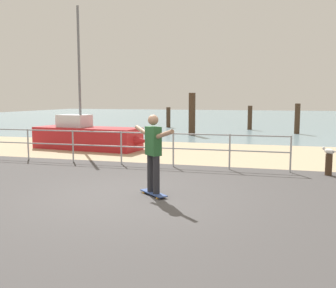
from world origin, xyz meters
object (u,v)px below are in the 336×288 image
at_px(sailboat, 90,137).
at_px(seagull, 329,151).
at_px(skateboard, 153,193).
at_px(bollard_short, 329,165).
at_px(skateboarder, 153,149).

bearing_deg(sailboat, seagull, -19.87).
relative_size(skateboard, bollard_short, 1.23).
height_order(skateboarder, bollard_short, skateboarder).
height_order(sailboat, bollard_short, sailboat).
bearing_deg(sailboat, skateboarder, -53.57).
xyz_separation_m(sailboat, skateboarder, (4.78, -6.47, 0.49)).
relative_size(sailboat, bollard_short, 9.52).
xyz_separation_m(sailboat, bollard_short, (8.61, -3.12, -0.23)).
distance_m(skateboarder, seagull, 5.10).
xyz_separation_m(skateboarder, seagull, (3.82, 3.36, -0.34)).
relative_size(sailboat, skateboarder, 3.45).
bearing_deg(skateboard, sailboat, 126.43).
relative_size(skateboard, seagull, 1.86).
distance_m(sailboat, skateboard, 8.06).
bearing_deg(bollard_short, skateboard, -138.84).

